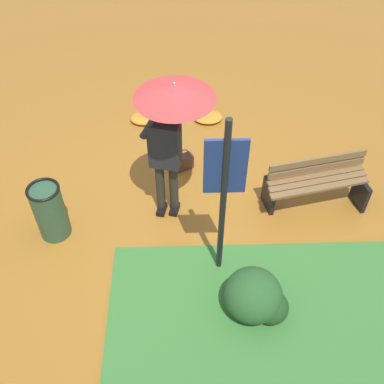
% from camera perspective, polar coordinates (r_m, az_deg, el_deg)
% --- Properties ---
extents(ground_plane, '(18.00, 18.00, 0.00)m').
position_cam_1_polar(ground_plane, '(6.45, -1.66, -2.09)').
color(ground_plane, '#9E6623').
extents(person_with_umbrella, '(0.96, 0.96, 2.04)m').
position_cam_1_polar(person_with_umbrella, '(5.41, -2.73, 9.07)').
color(person_with_umbrella, '#2D2823').
rests_on(person_with_umbrella, ground_plane).
extents(info_sign_post, '(0.44, 0.07, 2.30)m').
position_cam_1_polar(info_sign_post, '(4.73, 4.05, 0.83)').
color(info_sign_post, black).
rests_on(info_sign_post, ground_plane).
extents(handbag, '(0.33, 0.26, 0.37)m').
position_cam_1_polar(handbag, '(6.95, -1.10, 3.78)').
color(handbag, '#4C3323').
rests_on(handbag, ground_plane).
extents(park_bench, '(1.41, 0.65, 0.75)m').
position_cam_1_polar(park_bench, '(6.45, 15.28, 1.11)').
color(park_bench, black).
rests_on(park_bench, ground_plane).
extents(trash_bin, '(0.42, 0.42, 0.83)m').
position_cam_1_polar(trash_bin, '(6.13, -17.35, -2.31)').
color(trash_bin, '#2D5138').
rests_on(trash_bin, ground_plane).
extents(shrub_cluster, '(0.73, 0.67, 0.60)m').
position_cam_1_polar(shrub_cluster, '(5.31, 8.05, -12.91)').
color(shrub_cluster, '#285628').
rests_on(shrub_cluster, ground_plane).
extents(leaf_pile_near_person, '(0.50, 0.40, 0.11)m').
position_cam_1_polar(leaf_pile_near_person, '(7.96, 2.02, 9.35)').
color(leaf_pile_near_person, '#C68428').
rests_on(leaf_pile_near_person, ground_plane).
extents(leaf_pile_by_bench, '(0.50, 0.40, 0.11)m').
position_cam_1_polar(leaf_pile_by_bench, '(7.97, -5.94, 9.19)').
color(leaf_pile_by_bench, '#C68428').
rests_on(leaf_pile_by_bench, ground_plane).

